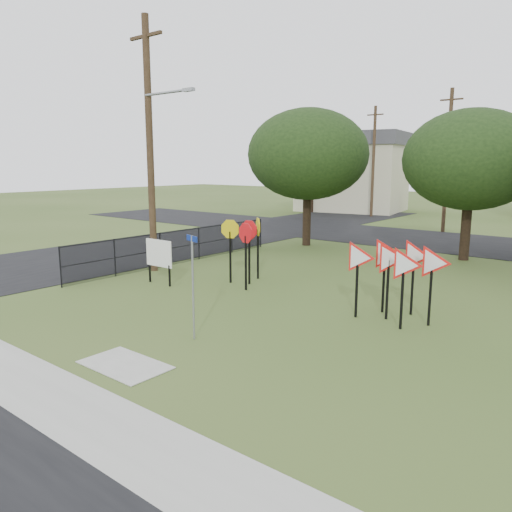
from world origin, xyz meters
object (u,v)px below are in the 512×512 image
at_px(street_name_sign, 193,280).
at_px(info_board, 159,255).
at_px(yield_sign_cluster, 396,262).
at_px(stop_sign_cluster, 246,236).

bearing_deg(street_name_sign, info_board, 147.64).
bearing_deg(yield_sign_cluster, info_board, -170.68).
relative_size(stop_sign_cluster, info_board, 1.44).
bearing_deg(stop_sign_cluster, info_board, -139.96).
bearing_deg(street_name_sign, stop_sign_cluster, 117.52).
xyz_separation_m(street_name_sign, stop_sign_cluster, (-2.80, 5.37, 0.24)).
distance_m(street_name_sign, stop_sign_cluster, 6.06).
bearing_deg(info_board, yield_sign_cluster, 9.32).
distance_m(street_name_sign, info_board, 6.21).
height_order(street_name_sign, yield_sign_cluster, street_name_sign).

